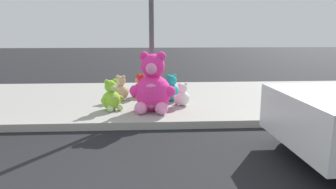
{
  "coord_description": "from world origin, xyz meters",
  "views": [
    {
      "loc": [
        0.97,
        -2.51,
        1.85
      ],
      "look_at": [
        1.32,
        3.6,
        0.55
      ],
      "focal_mm": 32.7,
      "sensor_mm": 36.0,
      "label": 1
    }
  ],
  "objects": [
    {
      "name": "plush_tan",
      "position": [
        0.22,
        4.95,
        0.39
      ],
      "size": [
        0.44,
        0.44,
        0.61
      ],
      "color": "tan",
      "rests_on": "sidewalk"
    },
    {
      "name": "plush_white",
      "position": [
        1.69,
        4.27,
        0.36
      ],
      "size": [
        0.4,
        0.37,
        0.53
      ],
      "color": "white",
      "rests_on": "sidewalk"
    },
    {
      "name": "plush_pink_large",
      "position": [
        1.01,
        3.81,
        0.65
      ],
      "size": [
        0.97,
        0.87,
        1.26
      ],
      "color": "#F22D93",
      "rests_on": "sidewalk"
    },
    {
      "name": "sign_pole",
      "position": [
        1.0,
        4.4,
        1.85
      ],
      "size": [
        0.56,
        0.11,
        3.2
      ],
      "color": "#4C4C51",
      "rests_on": "sidewalk"
    },
    {
      "name": "plush_red",
      "position": [
        0.69,
        5.26,
        0.39
      ],
      "size": [
        0.43,
        0.42,
        0.6
      ],
      "color": "red",
      "rests_on": "sidewalk"
    },
    {
      "name": "sidewalk",
      "position": [
        0.0,
        5.2,
        0.07
      ],
      "size": [
        28.0,
        4.4,
        0.15
      ],
      "primitive_type": "cube",
      "color": "#9E9B93",
      "rests_on": "ground_plane"
    },
    {
      "name": "plush_lime",
      "position": [
        0.12,
        3.96,
        0.42
      ],
      "size": [
        0.46,
        0.48,
        0.67
      ],
      "color": "#8CD133",
      "rests_on": "sidewalk"
    },
    {
      "name": "plush_teal",
      "position": [
        1.46,
        4.76,
        0.41
      ],
      "size": [
        0.46,
        0.47,
        0.66
      ],
      "color": "teal",
      "rests_on": "sidewalk"
    }
  ]
}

